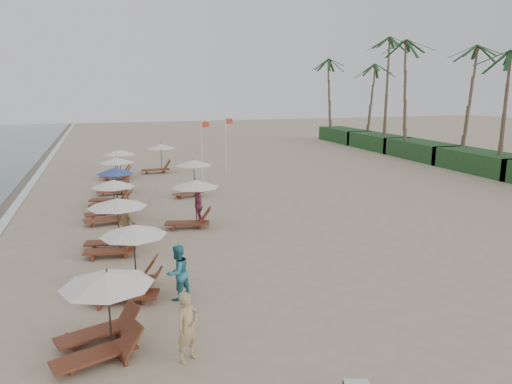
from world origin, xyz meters
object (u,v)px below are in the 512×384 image
object	(u,v)px
inland_station_0	(192,200)
beachgoer_far_a	(198,206)
beachgoer_near	(188,327)
beachgoer_mid_b	(127,220)
inland_station_1	(192,173)
lounger_station_0	(99,313)
lounger_station_6	(117,164)
lounger_station_4	(111,190)
lounger_station_3	(108,202)
lounger_station_1	(126,265)
beachgoer_mid_a	(178,272)
lounger_station_2	(113,225)
lounger_station_5	(114,176)
flag_pole_near	(202,146)
inland_station_2	(158,156)

from	to	relation	value
inland_station_0	beachgoer_far_a	bearing A→B (deg)	47.41
beachgoer_near	beachgoer_mid_b	xyz separation A→B (m)	(-0.88, 9.94, 0.07)
inland_station_1	lounger_station_0	bearing A→B (deg)	-107.63
lounger_station_6	lounger_station_4	bearing A→B (deg)	-93.76
lounger_station_3	inland_station_1	world-z (taller)	inland_station_1
lounger_station_4	lounger_station_1	bearing A→B (deg)	-89.11
lounger_station_4	beachgoer_mid_a	world-z (taller)	lounger_station_4
lounger_station_3	lounger_station_6	size ratio (longest dim) A/B	0.95
lounger_station_2	inland_station_1	bearing A→B (deg)	62.24
lounger_station_5	lounger_station_6	world-z (taller)	lounger_station_5
beachgoer_mid_b	inland_station_1	bearing A→B (deg)	-69.46
lounger_station_1	beachgoer_mid_a	world-z (taller)	lounger_station_1
lounger_station_6	flag_pole_near	size ratio (longest dim) A/B	0.64
beachgoer_far_a	flag_pole_near	distance (m)	11.43
beachgoer_mid_a	flag_pole_near	bearing A→B (deg)	-140.34
lounger_station_2	inland_station_0	world-z (taller)	lounger_station_2
inland_station_0	beachgoer_far_a	size ratio (longest dim) A/B	1.56
beachgoer_near	beachgoer_far_a	bearing A→B (deg)	43.93
inland_station_2	beachgoer_far_a	world-z (taller)	inland_station_2
lounger_station_3	lounger_station_6	world-z (taller)	lounger_station_6
lounger_station_1	beachgoer_near	bearing A→B (deg)	-74.42
lounger_station_5	flag_pole_near	size ratio (longest dim) A/B	0.57
lounger_station_0	inland_station_2	distance (m)	26.19
lounger_station_3	beachgoer_far_a	xyz separation A→B (m)	(4.15, -1.80, -0.06)
lounger_station_5	lounger_station_0	bearing A→B (deg)	-92.59
inland_station_0	beachgoer_mid_a	distance (m)	7.99
lounger_station_5	beachgoer_near	xyz separation A→B (m)	(1.14, -20.21, -0.23)
lounger_station_3	inland_station_1	xyz separation A→B (m)	(4.95, 4.35, 0.47)
lounger_station_1	lounger_station_5	xyz separation A→B (m)	(0.07, 15.85, 0.10)
lounger_station_6	inland_station_0	size ratio (longest dim) A/B	1.00
inland_station_1	lounger_station_6	bearing A→B (deg)	119.29
inland_station_1	beachgoer_near	world-z (taller)	inland_station_1
lounger_station_4	beachgoer_mid_b	world-z (taller)	lounger_station_4
lounger_station_4	inland_station_0	bearing A→B (deg)	-55.47
inland_station_1	lounger_station_2	bearing A→B (deg)	-117.76
lounger_station_4	inland_station_2	distance (m)	11.02
lounger_station_3	lounger_station_5	size ratio (longest dim) A/B	1.07
lounger_station_0	lounger_station_4	size ratio (longest dim) A/B	0.99
beachgoer_near	flag_pole_near	bearing A→B (deg)	43.72
beachgoer_mid_a	beachgoer_far_a	world-z (taller)	beachgoer_far_a
lounger_station_5	inland_station_0	size ratio (longest dim) A/B	0.89
lounger_station_4	beachgoer_near	world-z (taller)	lounger_station_4
inland_station_0	flag_pole_near	size ratio (longest dim) A/B	0.64
lounger_station_2	lounger_station_5	bearing A→B (deg)	88.19
inland_station_1	beachgoer_mid_a	size ratio (longest dim) A/B	1.49
beachgoer_near	beachgoer_mid_b	size ratio (longest dim) A/B	0.93
lounger_station_1	inland_station_1	world-z (taller)	lounger_station_1
beachgoer_mid_b	lounger_station_1	bearing A→B (deg)	135.11
beachgoer_mid_b	beachgoer_near	bearing A→B (deg)	143.62
lounger_station_2	inland_station_2	xyz separation A→B (m)	(3.85, 18.19, 0.15)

